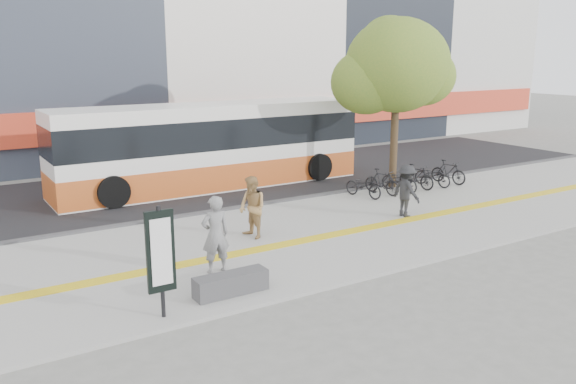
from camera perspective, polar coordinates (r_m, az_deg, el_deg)
ground at (r=14.90m, az=1.40°, el=-6.45°), size 120.00×120.00×0.00m
sidewalk at (r=16.09m, az=-1.56°, el=-4.79°), size 40.00×7.00×0.08m
tactile_strip at (r=15.67m, az=-0.63°, el=-5.11°), size 40.00×0.45×0.01m
street at (r=22.65m, az=-11.28°, el=0.27°), size 40.00×8.00×0.06m
curb at (r=19.05m, az=-6.94°, el=-1.90°), size 40.00×0.25×0.14m
bench at (r=12.60m, az=-5.53°, el=-8.79°), size 1.60×0.45×0.45m
signboard at (r=11.38m, az=-12.19°, el=-5.79°), size 0.55×0.10×2.20m
street_tree at (r=22.27m, az=10.23°, el=11.75°), size 4.40×3.80×6.31m
bus at (r=22.48m, az=-7.42°, el=4.22°), size 11.75×2.79×3.13m
bicycle_row at (r=22.21m, az=11.44°, el=1.28°), size 4.99×1.64×0.91m
seated_woman at (r=13.60m, az=-7.03°, el=-4.09°), size 0.70×0.49×1.82m
pedestrian_tan at (r=16.07m, az=-3.47°, el=-1.50°), size 0.74×0.90×1.71m
pedestrian_dark at (r=18.54m, az=11.34°, el=0.12°), size 0.62×1.06×1.62m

